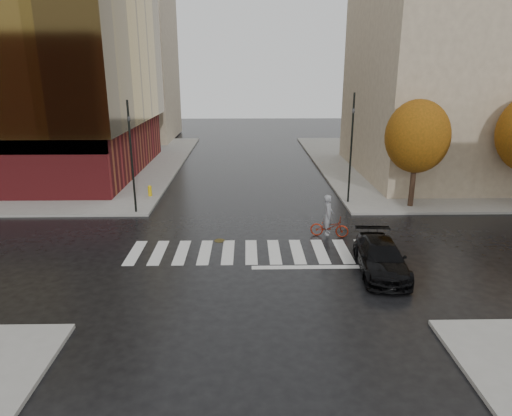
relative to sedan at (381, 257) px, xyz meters
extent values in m
plane|color=black|center=(-5.50, 1.84, -0.67)|extent=(120.00, 120.00, 0.00)
cube|color=gray|center=(-26.50, 22.84, -0.60)|extent=(30.00, 30.00, 0.15)
cube|color=gray|center=(15.50, 22.84, -0.60)|extent=(30.00, 30.00, 0.15)
cube|color=silver|center=(-5.50, 2.34, -0.67)|extent=(12.00, 3.00, 0.01)
cube|color=gray|center=(11.50, 18.84, 8.48)|extent=(16.00, 16.00, 18.00)
cube|color=gray|center=(-21.50, 38.84, 9.48)|extent=(14.00, 12.00, 20.00)
cylinder|color=black|center=(4.50, 9.24, 0.88)|extent=(0.32, 0.32, 2.80)
ellipsoid|color=#99500E|center=(4.50, 9.24, 3.80)|extent=(3.80, 3.80, 4.37)
imported|color=black|center=(0.00, 0.00, 0.00)|extent=(2.25, 4.78, 1.35)
imported|color=maroon|center=(-1.43, 4.34, -0.16)|extent=(2.07, 1.14, 1.03)
imported|color=gray|center=(-1.53, 4.34, 0.51)|extent=(0.67, 0.86, 2.09)
cylinder|color=black|center=(-12.33, 8.36, 2.74)|extent=(0.12, 0.12, 6.53)
imported|color=black|center=(-12.33, 8.36, 5.11)|extent=(0.20, 0.18, 0.82)
cylinder|color=black|center=(0.80, 10.22, 2.88)|extent=(0.12, 0.12, 6.82)
imported|color=black|center=(0.80, 10.22, 5.36)|extent=(0.17, 0.20, 0.85)
cylinder|color=gold|center=(-12.19, 11.84, -0.22)|extent=(0.24, 0.24, 0.60)
sphere|color=gold|center=(-12.19, 11.84, 0.08)|extent=(0.26, 0.26, 0.26)
cylinder|color=#4D411B|center=(-7.09, 3.84, -0.67)|extent=(0.60, 0.60, 0.01)
camera|label=1|loc=(-5.68, -17.77, 7.73)|focal=32.00mm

